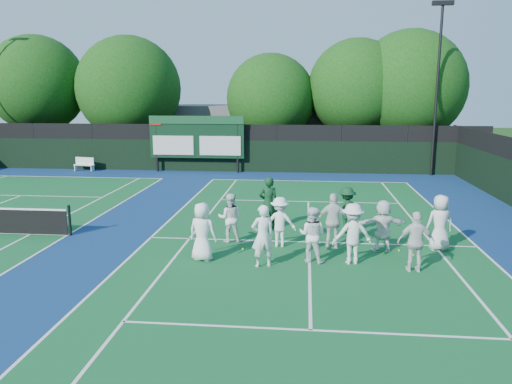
{
  "coord_description": "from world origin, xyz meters",
  "views": [
    {
      "loc": [
        -0.19,
        -15.27,
        4.97
      ],
      "look_at": [
        -2.0,
        3.0,
        1.3
      ],
      "focal_mm": 35.0,
      "sensor_mm": 36.0,
      "label": 1
    }
  ],
  "objects": [
    {
      "name": "ground",
      "position": [
        0.0,
        0.0,
        0.0
      ],
      "size": [
        120.0,
        120.0,
        0.0
      ],
      "primitive_type": "plane",
      "color": "#16380F",
      "rests_on": "ground"
    },
    {
      "name": "court_apron",
      "position": [
        -6.0,
        1.0,
        0.0
      ],
      "size": [
        34.0,
        32.0,
        0.01
      ],
      "primitive_type": "cube",
      "color": "navy",
      "rests_on": "ground"
    },
    {
      "name": "near_court",
      "position": [
        0.0,
        1.0,
        0.01
      ],
      "size": [
        11.05,
        23.85,
        0.01
      ],
      "color": "#115528",
      "rests_on": "ground"
    },
    {
      "name": "back_fence",
      "position": [
        -6.0,
        16.0,
        1.36
      ],
      "size": [
        34.0,
        0.08,
        3.0
      ],
      "color": "black",
      "rests_on": "ground"
    },
    {
      "name": "scoreboard",
      "position": [
        -7.01,
        15.59,
        2.19
      ],
      "size": [
        6.0,
        0.21,
        3.55
      ],
      "color": "black",
      "rests_on": "ground"
    },
    {
      "name": "clubhouse",
      "position": [
        -2.0,
        24.0,
        2.0
      ],
      "size": [
        18.0,
        6.0,
        4.0
      ],
      "primitive_type": "cube",
      "color": "#5B5B60",
      "rests_on": "ground"
    },
    {
      "name": "light_pole_right",
      "position": [
        7.5,
        15.7,
        6.3
      ],
      "size": [
        1.2,
        0.3,
        10.12
      ],
      "color": "black",
      "rests_on": "ground"
    },
    {
      "name": "bench",
      "position": [
        -14.36,
        15.36,
        0.47
      ],
      "size": [
        1.42,
        0.66,
        0.87
      ],
      "color": "silver",
      "rests_on": "ground"
    },
    {
      "name": "tree_a",
      "position": [
        -19.26,
        19.58,
        5.37
      ],
      "size": [
        6.91,
        6.91,
        9.01
      ],
      "color": "black",
      "rests_on": "ground"
    },
    {
      "name": "tree_b",
      "position": [
        -12.49,
        19.58,
        5.06
      ],
      "size": [
        7.28,
        7.28,
        8.89
      ],
      "color": "black",
      "rests_on": "ground"
    },
    {
      "name": "tree_c",
      "position": [
        -2.47,
        19.58,
        4.43
      ],
      "size": [
        6.08,
        6.08,
        7.62
      ],
      "color": "black",
      "rests_on": "ground"
    },
    {
      "name": "tree_d",
      "position": [
        3.34,
        19.58,
        5.11
      ],
      "size": [
        6.54,
        6.54,
        8.55
      ],
      "color": "black",
      "rests_on": "ground"
    },
    {
      "name": "tree_e",
      "position": [
        6.8,
        19.58,
        5.18
      ],
      "size": [
        7.42,
        7.42,
        9.09
      ],
      "color": "black",
      "rests_on": "ground"
    },
    {
      "name": "tennis_ball_0",
      "position": [
        -1.25,
        -0.46,
        0.03
      ],
      "size": [
        0.07,
        0.07,
        0.07
      ],
      "primitive_type": "sphere",
      "color": "#BED519",
      "rests_on": "ground"
    },
    {
      "name": "tennis_ball_1",
      "position": [
        1.19,
        4.15,
        0.03
      ],
      "size": [
        0.07,
        0.07,
        0.07
      ],
      "primitive_type": "sphere",
      "color": "#BED519",
      "rests_on": "ground"
    },
    {
      "name": "tennis_ball_2",
      "position": [
        2.85,
        0.29,
        0.03
      ],
      "size": [
        0.07,
        0.07,
        0.07
      ],
      "primitive_type": "sphere",
      "color": "#BED519",
      "rests_on": "ground"
    },
    {
      "name": "tennis_ball_3",
      "position": [
        -2.12,
        -0.05,
        0.03
      ],
      "size": [
        0.07,
        0.07,
        0.07
      ],
      "primitive_type": "sphere",
      "color": "#BED519",
      "rests_on": "ground"
    },
    {
      "name": "tennis_ball_4",
      "position": [
        1.96,
        4.95,
        0.03
      ],
      "size": [
        0.07,
        0.07,
        0.07
      ],
      "primitive_type": "sphere",
      "color": "#BED519",
      "rests_on": "ground"
    },
    {
      "name": "tennis_ball_5",
      "position": [
        3.2,
        -0.12,
        0.03
      ],
      "size": [
        0.07,
        0.07,
        0.07
      ],
      "primitive_type": "sphere",
      "color": "#BED519",
      "rests_on": "ground"
    },
    {
      "name": "player_front_0",
      "position": [
        -3.2,
        -1.13,
        0.89
      ],
      "size": [
        0.99,
        0.77,
        1.78
      ],
      "primitive_type": "imported",
      "rotation": [
        0.0,
        0.0,
        2.88
      ],
      "color": "white",
      "rests_on": "ground"
    },
    {
      "name": "player_front_1",
      "position": [
        -1.36,
        -1.53,
        0.92
      ],
      "size": [
        0.78,
        0.64,
        1.84
      ],
      "primitive_type": "imported",
      "rotation": [
        0.0,
        0.0,
        3.49
      ],
      "color": "white",
      "rests_on": "ground"
    },
    {
      "name": "player_front_2",
      "position": [
        0.06,
        -0.96,
        0.84
      ],
      "size": [
        0.96,
        0.84,
        1.68
      ],
      "primitive_type": "imported",
      "rotation": [
        0.0,
        0.0,
        2.85
      ],
      "color": "white",
      "rests_on": "ground"
    },
    {
      "name": "player_front_3",
      "position": [
        1.23,
        -0.98,
        0.91
      ],
      "size": [
        1.28,
        0.9,
        1.81
      ],
      "primitive_type": "imported",
      "rotation": [
        0.0,
        0.0,
        3.35
      ],
      "color": "white",
      "rests_on": "ground"
    },
    {
      "name": "player_front_4",
      "position": [
        2.95,
        -1.5,
        0.87
      ],
      "size": [
        1.02,
        0.43,
        1.74
      ],
      "primitive_type": "imported",
      "rotation": [
        0.0,
        0.0,
        3.15
      ],
      "color": "silver",
      "rests_on": "ground"
    },
    {
      "name": "player_back_0",
      "position": [
        -2.66,
        0.81,
        0.84
      ],
      "size": [
        0.86,
        0.7,
        1.67
      ],
      "primitive_type": "imported",
      "rotation": [
        0.0,
        0.0,
        3.23
      ],
      "color": "white",
      "rests_on": "ground"
    },
    {
      "name": "player_back_1",
      "position": [
        -0.97,
        0.47,
        0.83
      ],
      "size": [
        1.09,
        0.65,
        1.65
      ],
      "primitive_type": "imported",
      "rotation": [
        0.0,
        0.0,
        3.17
      ],
      "color": "white",
      "rests_on": "ground"
    },
    {
      "name": "player_back_2",
      "position": [
        0.76,
        0.48,
        0.9
      ],
      "size": [
        1.07,
        0.46,
        1.81
      ],
      "primitive_type": "imported",
      "rotation": [
        0.0,
        0.0,
        3.12
      ],
      "color": "silver",
      "rests_on": "ground"
    },
    {
      "name": "player_back_3",
      "position": [
        2.29,
        0.28,
        0.84
      ],
      "size": [
        1.61,
        0.72,
        1.68
      ],
      "primitive_type": "imported",
      "rotation": [
        0.0,
        0.0,
        3.29
      ],
      "color": "white",
      "rests_on": "ground"
    },
    {
      "name": "player_back_4",
      "position": [
        4.13,
        0.59,
        0.9
      ],
      "size": [
        0.98,
        0.74,
        1.81
      ],
      "primitive_type": "imported",
      "rotation": [
        0.0,
        0.0,
        3.35
      ],
      "color": "silver",
      "rests_on": "ground"
    },
    {
      "name": "coach_left",
      "position": [
        -1.5,
        2.6,
        0.98
      ],
      "size": [
        0.79,
        0.6,
        1.95
      ],
      "primitive_type": "imported",
      "rotation": [
        0.0,
        0.0,
        3.34
      ],
      "color": "#0E361B",
      "rests_on": "ground"
    },
    {
      "name": "coach_right",
      "position": [
        1.34,
        2.28,
        0.84
      ],
      "size": [
        1.24,
        0.98,
        1.68
      ],
      "primitive_type": "imported",
      "rotation": [
        0.0,
        0.0,
        3.51
      ],
      "color": "#0F381D",
      "rests_on": "ground"
    }
  ]
}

